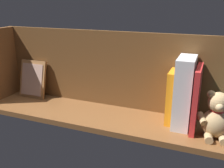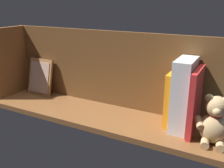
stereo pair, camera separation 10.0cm
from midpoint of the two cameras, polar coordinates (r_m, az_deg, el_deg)
name	(u,v)px [view 2 (the right image)]	position (r cm, az deg, el deg)	size (l,w,h in cm)	color
ground_plane	(112,118)	(105.05, 2.74, -7.58)	(116.27, 25.46, 2.20)	brown
shelf_back_panel	(124,71)	(107.99, 5.27, 2.93)	(116.27, 1.50, 32.52)	brown
shelf_side_divider	(10,61)	(131.91, -19.82, 4.72)	(2.40, 19.46, 32.52)	brown
teddy_bear	(215,122)	(90.95, 24.91, -7.82)	(13.27, 11.30, 16.47)	tan
book_3	(195,102)	(93.58, 21.02, -3.76)	(1.79, 15.88, 22.95)	red
dictionary_thick_white	(183,95)	(94.39, 18.56, -2.39)	(6.05, 13.98, 25.74)	silver
book_4	(171,99)	(97.63, 15.87, -3.23)	(2.37, 10.89, 20.05)	orange
picture_frame_leaning	(40,77)	(129.25, -13.61, 1.53)	(13.65, 5.53, 17.56)	#9E6B3D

